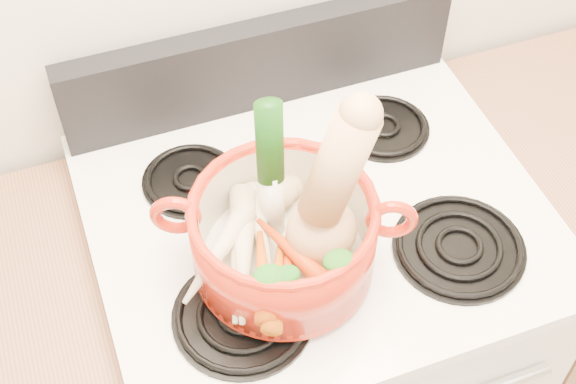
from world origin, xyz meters
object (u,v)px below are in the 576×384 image
object	(u,v)px
stove_body	(311,349)
leek	(272,169)
squash	(324,192)
dutch_oven	(284,237)

from	to	relation	value
stove_body	leek	xyz separation A→B (m)	(-0.10, -0.04, 0.67)
stove_body	squash	size ratio (longest dim) A/B	3.19
squash	stove_body	bearing A→B (deg)	64.90
squash	leek	world-z (taller)	squash
squash	leek	distance (m)	0.09
stove_body	dutch_oven	xyz separation A→B (m)	(-0.10, -0.10, 0.58)
stove_body	dutch_oven	size ratio (longest dim) A/B	3.17
leek	stove_body	bearing A→B (deg)	31.55
dutch_oven	leek	world-z (taller)	leek
squash	leek	xyz separation A→B (m)	(-0.06, 0.07, -0.01)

